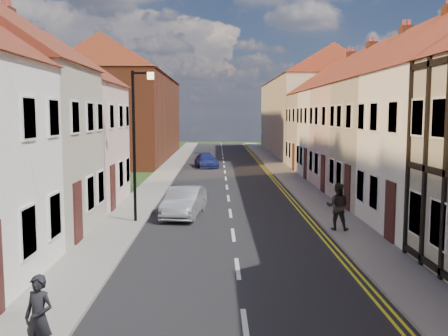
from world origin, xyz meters
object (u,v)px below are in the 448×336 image
object	(u,v)px
pedestrian_left	(39,318)
pedestrian_right	(338,206)
car_far	(206,161)
lamppost	(136,136)
car_mid	(184,202)

from	to	relation	value
pedestrian_left	pedestrian_right	world-z (taller)	pedestrian_right
car_far	lamppost	bearing A→B (deg)	-107.66
pedestrian_right	car_mid	bearing A→B (deg)	-8.50
lamppost	car_far	bearing A→B (deg)	83.86
lamppost	car_far	size ratio (longest dim) A/B	1.54
lamppost	pedestrian_left	size ratio (longest dim) A/B	3.95
lamppost	pedestrian_right	bearing A→B (deg)	-12.03
car_far	pedestrian_right	size ratio (longest dim) A/B	2.23
car_mid	lamppost	bearing A→B (deg)	-134.03
lamppost	pedestrian_right	size ratio (longest dim) A/B	3.42
car_far	pedestrian_left	xyz separation A→B (m)	(-2.20, -32.96, 0.31)
car_far	pedestrian_left	bearing A→B (deg)	-105.33
car_mid	pedestrian_right	world-z (taller)	pedestrian_right
car_mid	pedestrian_left	size ratio (longest dim) A/B	2.56
lamppost	car_far	xyz separation A→B (m)	(2.31, 21.49, -2.97)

